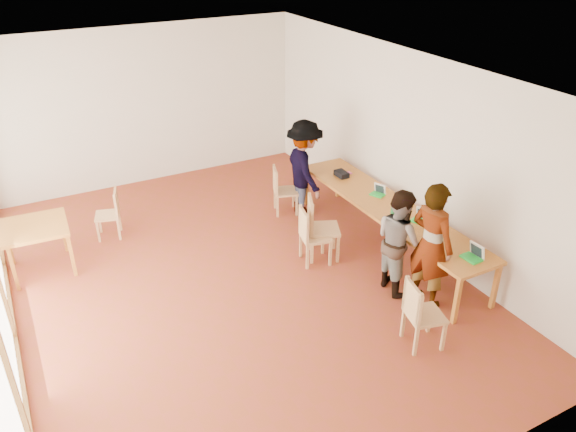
% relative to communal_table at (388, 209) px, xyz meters
% --- Properties ---
extents(ground, '(8.00, 8.00, 0.00)m').
position_rel_communal_table_xyz_m(ground, '(-2.50, 0.37, -0.70)').
color(ground, brown).
rests_on(ground, ground).
extents(wall_back, '(6.00, 0.10, 3.00)m').
position_rel_communal_table_xyz_m(wall_back, '(-2.50, 4.37, 0.80)').
color(wall_back, beige).
rests_on(wall_back, ground).
extents(wall_front, '(6.00, 0.10, 3.00)m').
position_rel_communal_table_xyz_m(wall_front, '(-2.50, -3.63, 0.80)').
color(wall_front, beige).
rests_on(wall_front, ground).
extents(wall_right, '(0.10, 8.00, 3.00)m').
position_rel_communal_table_xyz_m(wall_right, '(0.50, 0.37, 0.80)').
color(wall_right, beige).
rests_on(wall_right, ground).
extents(ceiling, '(6.00, 8.00, 0.04)m').
position_rel_communal_table_xyz_m(ceiling, '(-2.50, 0.37, 2.32)').
color(ceiling, white).
rests_on(ceiling, wall_back).
extents(communal_table, '(0.80, 4.00, 0.75)m').
position_rel_communal_table_xyz_m(communal_table, '(0.00, 0.00, 0.00)').
color(communal_table, '#C47B2B').
rests_on(communal_table, ground).
extents(side_table, '(0.90, 0.90, 0.75)m').
position_rel_communal_table_xyz_m(side_table, '(-4.90, 1.91, -0.03)').
color(side_table, '#C47B2B').
rests_on(side_table, ground).
extents(chair_near, '(0.51, 0.51, 0.49)m').
position_rel_communal_table_xyz_m(chair_near, '(-1.06, -2.03, -0.14)').
color(chair_near, tan).
rests_on(chair_near, ground).
extents(chair_mid, '(0.50, 0.50, 0.48)m').
position_rel_communal_table_xyz_m(chair_mid, '(-1.28, 0.22, -0.15)').
color(chair_mid, tan).
rests_on(chair_mid, ground).
extents(chair_far, '(0.61, 0.61, 0.53)m').
position_rel_communal_table_xyz_m(chair_far, '(-1.09, 0.31, -0.09)').
color(chair_far, tan).
rests_on(chair_far, ground).
extents(chair_empty, '(0.51, 0.51, 0.46)m').
position_rel_communal_table_xyz_m(chair_empty, '(-0.91, 1.87, -0.18)').
color(chair_empty, tan).
rests_on(chair_empty, ground).
extents(chair_spare, '(0.47, 0.47, 0.43)m').
position_rel_communal_table_xyz_m(chair_spare, '(-3.71, 2.43, -0.20)').
color(chair_spare, tan).
rests_on(chair_spare, ground).
extents(person_near, '(0.54, 0.72, 1.79)m').
position_rel_communal_table_xyz_m(person_near, '(-0.36, -1.38, 0.19)').
color(person_near, gray).
rests_on(person_near, ground).
extents(person_mid, '(0.65, 0.79, 1.52)m').
position_rel_communal_table_xyz_m(person_mid, '(-0.51, -0.91, 0.06)').
color(person_mid, gray).
rests_on(person_mid, ground).
extents(person_far, '(0.80, 1.20, 1.72)m').
position_rel_communal_table_xyz_m(person_far, '(-0.57, 1.64, 0.16)').
color(person_far, gray).
rests_on(person_far, ground).
extents(laptop_near, '(0.23, 0.26, 0.21)m').
position_rel_communal_table_xyz_m(laptop_near, '(0.08, -1.72, 0.11)').
color(laptop_near, green).
rests_on(laptop_near, communal_table).
extents(laptop_mid, '(0.27, 0.29, 0.20)m').
position_rel_communal_table_xyz_m(laptop_mid, '(0.14, -0.60, 0.10)').
color(laptop_mid, green).
rests_on(laptop_mid, communal_table).
extents(laptop_far, '(0.25, 0.26, 0.18)m').
position_rel_communal_table_xyz_m(laptop_far, '(0.11, 0.41, 0.10)').
color(laptop_far, green).
rests_on(laptop_far, communal_table).
extents(yellow_mug, '(0.18, 0.18, 0.11)m').
position_rel_communal_table_xyz_m(yellow_mug, '(-0.03, -1.00, 0.10)').
color(yellow_mug, '#F6A417').
rests_on(yellow_mug, communal_table).
extents(green_bottle, '(0.07, 0.07, 0.28)m').
position_rel_communal_table_xyz_m(green_bottle, '(-0.28, -0.45, 0.19)').
color(green_bottle, '#1E7032').
rests_on(green_bottle, communal_table).
extents(clear_glass, '(0.07, 0.07, 0.09)m').
position_rel_communal_table_xyz_m(clear_glass, '(-0.06, -0.35, 0.09)').
color(clear_glass, silver).
rests_on(clear_glass, communal_table).
extents(condiment_cup, '(0.08, 0.08, 0.06)m').
position_rel_communal_table_xyz_m(condiment_cup, '(-0.15, -1.22, 0.08)').
color(condiment_cup, white).
rests_on(condiment_cup, communal_table).
extents(pink_phone, '(0.05, 0.10, 0.01)m').
position_rel_communal_table_xyz_m(pink_phone, '(0.17, 1.33, 0.05)').
color(pink_phone, '#EE52A5').
rests_on(pink_phone, communal_table).
extents(black_pouch, '(0.16, 0.26, 0.09)m').
position_rel_communal_table_xyz_m(black_pouch, '(-0.03, 1.29, 0.09)').
color(black_pouch, black).
rests_on(black_pouch, communal_table).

